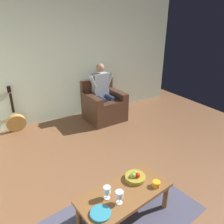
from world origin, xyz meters
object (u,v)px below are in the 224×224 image
person_seated (103,91)px  guitar (16,121)px  armchair (104,106)px  decorative_dish (101,213)px  fruit_bowl (135,177)px  coffee_table (125,195)px  candle_jar (156,184)px  wine_glass_near (119,195)px  wine_glass_far (107,191)px

person_seated → guitar: size_ratio=1.34×
armchair → decorative_dish: (1.49, 2.72, 0.07)m
fruit_bowl → decorative_dish: fruit_bowl is taller
guitar → fruit_bowl: size_ratio=3.84×
guitar → decorative_dish: guitar is taller
coffee_table → candle_jar: size_ratio=12.40×
coffee_table → guitar: size_ratio=1.20×
wine_glass_near → fruit_bowl: size_ratio=0.61×
armchair → decorative_dish: 3.11m
wine_glass_far → armchair: bearing=-117.3°
wine_glass_far → fruit_bowl: (-0.44, -0.09, -0.07)m
armchair → coffee_table: size_ratio=0.79×
person_seated → coffee_table: (1.11, 2.62, -0.36)m
person_seated → decorative_dish: size_ratio=6.05×
armchair → guitar: guitar is taller
coffee_table → candle_jar: 0.40m
armchair → fruit_bowl: bearing=67.3°
fruit_bowl → person_seated: bearing=-109.4°
coffee_table → wine_glass_far: 0.27m
person_seated → coffee_table: bearing=64.0°
guitar → wine_glass_near: 3.15m
guitar → wine_glass_near: (-0.65, 3.07, 0.27)m
guitar → fruit_bowl: bearing=109.5°
person_seated → candle_jar: bearing=71.8°
wine_glass_near → wine_glass_far: 0.15m
coffee_table → fruit_bowl: bearing=-153.5°
wine_glass_near → armchair: bearing=-114.8°
person_seated → fruit_bowl: 2.67m
fruit_bowl → coffee_table: bearing=26.5°
armchair → wine_glass_near: (1.25, 2.70, 0.17)m
fruit_bowl → candle_jar: 0.26m
person_seated → wine_glass_far: (1.33, 2.59, -0.20)m
guitar → candle_jar: size_ratio=10.37×
decorative_dish → candle_jar: candle_jar is taller
wine_glass_near → candle_jar: 0.51m
fruit_bowl → candle_jar: size_ratio=2.70×
guitar → wine_glass_far: bearing=100.9°
wine_glass_far → decorative_dish: wine_glass_far is taller
person_seated → candle_jar: size_ratio=13.87×
person_seated → guitar: 1.98m
decorative_dish → coffee_table: bearing=-160.8°
guitar → wine_glass_far: (-0.57, 2.94, 0.27)m
coffee_table → candle_jar: bearing=163.5°
person_seated → wine_glass_far: bearing=59.8°
fruit_bowl → wine_glass_near: bearing=30.6°
wine_glass_far → coffee_table: bearing=174.1°
guitar → wine_glass_far: size_ratio=6.32×
wine_glass_near → wine_glass_far: wine_glass_near is taller
candle_jar → wine_glass_near: bearing=-0.7°
decorative_dish → fruit_bowl: bearing=-158.0°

